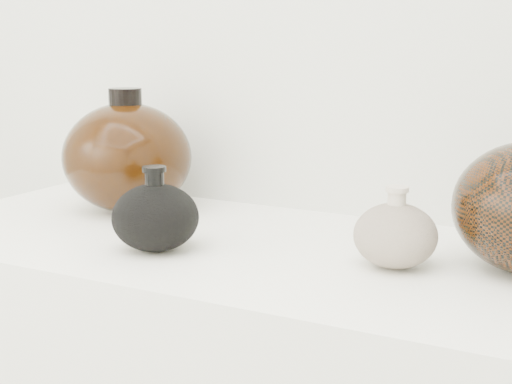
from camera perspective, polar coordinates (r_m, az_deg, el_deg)
The scene contains 3 objects.
black_gourd_vase at distance 1.08m, azimuth -8.05°, elevation -1.97°, with size 0.17×0.17×0.13m.
cream_gourd_vase at distance 1.01m, azimuth 11.08°, elevation -3.38°, with size 0.12×0.12×0.11m.
left_round_pot at distance 1.33m, azimuth -10.25°, elevation 2.80°, with size 0.29×0.29×0.23m.
Camera 1 is at (0.49, 0.01, 1.21)m, focal length 50.00 mm.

